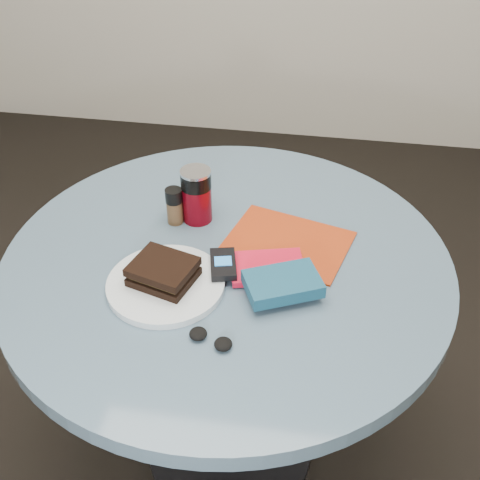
% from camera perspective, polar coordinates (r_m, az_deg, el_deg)
% --- Properties ---
extents(ground, '(4.00, 4.00, 0.00)m').
position_cam_1_polar(ground, '(1.91, -0.94, -19.15)').
color(ground, black).
rests_on(ground, ground).
extents(table, '(1.00, 1.00, 0.75)m').
position_cam_1_polar(table, '(1.45, -1.18, -6.52)').
color(table, black).
rests_on(table, ground).
extents(plate, '(0.25, 0.25, 0.02)m').
position_cam_1_polar(plate, '(1.27, -7.05, -4.19)').
color(plate, silver).
rests_on(plate, table).
extents(sandwich, '(0.15, 0.14, 0.04)m').
position_cam_1_polar(sandwich, '(1.25, -7.29, -2.99)').
color(sandwich, black).
rests_on(sandwich, plate).
extents(soda_can, '(0.07, 0.07, 0.13)m').
position_cam_1_polar(soda_can, '(1.42, -4.14, 4.26)').
color(soda_can, '#60040F').
rests_on(soda_can, table).
extents(pepper_grinder, '(0.05, 0.05, 0.09)m').
position_cam_1_polar(pepper_grinder, '(1.43, -6.24, 3.25)').
color(pepper_grinder, '#4F3721').
rests_on(pepper_grinder, table).
extents(magazine, '(0.31, 0.27, 0.00)m').
position_cam_1_polar(magazine, '(1.38, 4.53, -0.23)').
color(magazine, '#912C0D').
rests_on(magazine, table).
extents(red_book, '(0.18, 0.14, 0.01)m').
position_cam_1_polar(red_book, '(1.30, 2.60, -2.59)').
color(red_book, red).
rests_on(red_book, magazine).
extents(novel, '(0.18, 0.15, 0.03)m').
position_cam_1_polar(novel, '(1.23, 4.07, -4.16)').
color(novel, navy).
rests_on(novel, red_book).
extents(mp3_player, '(0.07, 0.10, 0.02)m').
position_cam_1_polar(mp3_player, '(1.28, -1.61, -2.29)').
color(mp3_player, black).
rests_on(mp3_player, red_book).
extents(headphones, '(0.10, 0.06, 0.02)m').
position_cam_1_polar(headphones, '(1.15, -2.81, -9.35)').
color(headphones, black).
rests_on(headphones, table).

